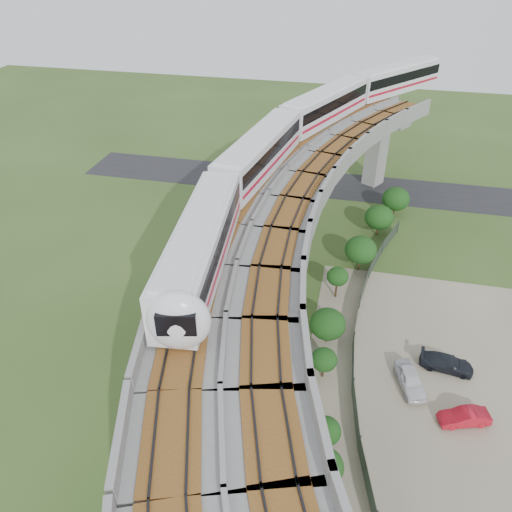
{
  "coord_description": "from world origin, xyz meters",
  "views": [
    {
      "loc": [
        7.23,
        -31.11,
        29.11
      ],
      "look_at": [
        0.19,
        0.32,
        7.5
      ],
      "focal_mm": 35.0,
      "sensor_mm": 36.0,
      "label": 1
    }
  ],
  "objects_px": {
    "car_dark": "(447,363)",
    "metro_train": "(313,132)",
    "car_white": "(410,380)",
    "car_red": "(464,417)"
  },
  "relations": [
    {
      "from": "car_white",
      "to": "car_red",
      "type": "bearing_deg",
      "value": -52.56
    },
    {
      "from": "metro_train",
      "to": "car_red",
      "type": "relative_size",
      "value": 16.83
    },
    {
      "from": "car_dark",
      "to": "metro_train",
      "type": "bearing_deg",
      "value": 45.6
    },
    {
      "from": "car_white",
      "to": "car_dark",
      "type": "relative_size",
      "value": 0.97
    },
    {
      "from": "metro_train",
      "to": "car_white",
      "type": "relative_size",
      "value": 15.1
    },
    {
      "from": "metro_train",
      "to": "car_dark",
      "type": "bearing_deg",
      "value": -51.24
    },
    {
      "from": "car_white",
      "to": "car_dark",
      "type": "xyz_separation_m",
      "value": [
        2.82,
        2.46,
        -0.08
      ]
    },
    {
      "from": "metro_train",
      "to": "car_white",
      "type": "distance_m",
      "value": 24.59
    },
    {
      "from": "car_red",
      "to": "car_white",
      "type": "bearing_deg",
      "value": -143.67
    },
    {
      "from": "metro_train",
      "to": "car_dark",
      "type": "height_order",
      "value": "metro_train"
    }
  ]
}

